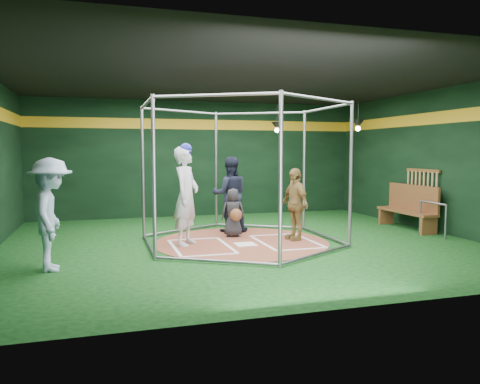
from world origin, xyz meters
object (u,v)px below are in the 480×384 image
object	(u,v)px
umpire	(230,194)
dugout_bench	(409,206)
visitor_leopard	(295,204)
batter_figure	(186,195)

from	to	relation	value
umpire	dugout_bench	xyz separation A→B (m)	(4.52, -0.88, -0.35)
visitor_leopard	batter_figure	bearing A→B (deg)	-101.37
dugout_bench	umpire	bearing A→B (deg)	168.92
batter_figure	umpire	world-z (taller)	batter_figure
batter_figure	dugout_bench	size ratio (longest dim) A/B	1.10
visitor_leopard	umpire	xyz separation A→B (m)	(-1.11, 1.43, 0.12)
batter_figure	umpire	xyz separation A→B (m)	(1.32, 1.33, -0.14)
batter_figure	visitor_leopard	distance (m)	2.45
batter_figure	umpire	size ratio (longest dim) A/B	1.17
umpire	dugout_bench	size ratio (longest dim) A/B	0.95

